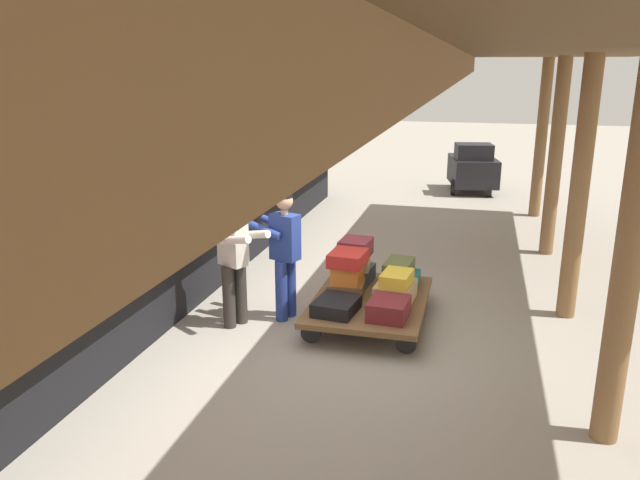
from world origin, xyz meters
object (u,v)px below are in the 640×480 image
object	(u,v)px
suitcase_orange_carryall	(348,273)
suitcase_teal_softside	(401,279)
suitcase_olive_duffel	(399,267)
suitcase_maroon_trunk	(389,309)
porter_in_overalls	(284,251)
suitcase_tan_vintage	(395,292)
suitcase_slate_roller	(355,274)
baggage_tug	(473,168)
suitcase_cream_canvas	(357,261)
suitcase_yellow_case	(397,278)
suitcase_black_hardshell	(336,306)
luggage_cart	(370,301)
suitcase_red_plastic	(348,258)
train_car	(80,162)
suitcase_brown_leather	(346,289)
porter_by_door	(234,257)
suitcase_burgundy_valise	(356,248)

from	to	relation	value
suitcase_orange_carryall	suitcase_teal_softside	bearing A→B (deg)	-138.47
suitcase_teal_softside	suitcase_olive_duffel	bearing A→B (deg)	-30.86
suitcase_maroon_trunk	porter_in_overalls	world-z (taller)	porter_in_overalls
suitcase_tan_vintage	suitcase_orange_carryall	world-z (taller)	suitcase_orange_carryall
suitcase_slate_roller	porter_in_overalls	xyz separation A→B (m)	(0.79, 0.74, 0.49)
suitcase_teal_softside	baggage_tug	xyz separation A→B (m)	(-0.78, -8.52, 0.22)
suitcase_cream_canvas	suitcase_yellow_case	size ratio (longest dim) A/B	1.07
suitcase_maroon_trunk	suitcase_teal_softside	distance (m)	1.14
suitcase_slate_roller	suitcase_olive_duffel	size ratio (longest dim) A/B	0.96
suitcase_black_hardshell	suitcase_slate_roller	world-z (taller)	suitcase_slate_roller
suitcase_teal_softside	suitcase_tan_vintage	bearing A→B (deg)	90.00
luggage_cart	suitcase_black_hardshell	distance (m)	0.67
suitcase_teal_softside	suitcase_red_plastic	size ratio (longest dim) A/B	1.02
suitcase_orange_carryall	suitcase_red_plastic	world-z (taller)	suitcase_red_plastic
suitcase_olive_duffel	train_car	bearing A→B (deg)	16.97
porter_in_overalls	suitcase_cream_canvas	bearing A→B (deg)	-139.09
suitcase_brown_leather	porter_by_door	distance (m)	1.52
suitcase_tan_vintage	train_car	bearing A→B (deg)	8.81
suitcase_maroon_trunk	train_car	bearing A→B (deg)	0.73
train_car	suitcase_slate_roller	size ratio (longest dim) A/B	32.30
baggage_tug	suitcase_brown_leather	bearing A→B (deg)	81.05
porter_in_overalls	suitcase_burgundy_valise	bearing A→B (deg)	-139.01
suitcase_maroon_trunk	porter_by_door	xyz separation A→B (m)	(1.97, -0.01, 0.49)
suitcase_cream_canvas	suitcase_orange_carryall	distance (m)	0.54
train_car	suitcase_maroon_trunk	distance (m)	4.34
suitcase_black_hardshell	suitcase_orange_carryall	xyz separation A→B (m)	(-0.02, -0.58, 0.23)
suitcase_cream_canvas	suitcase_yellow_case	xyz separation A→B (m)	(-0.63, 0.59, 0.01)
suitcase_cream_canvas	porter_by_door	distance (m)	1.78
porter_in_overalls	porter_by_door	size ratio (longest dim) A/B	1.00
suitcase_maroon_trunk	suitcase_teal_softside	xyz separation A→B (m)	(0.00, -1.14, -0.02)
suitcase_yellow_case	suitcase_maroon_trunk	bearing A→B (deg)	87.93
suitcase_orange_carryall	porter_by_door	size ratio (longest dim) A/B	0.27
suitcase_yellow_case	baggage_tug	world-z (taller)	baggage_tug
suitcase_slate_roller	suitcase_yellow_case	xyz separation A→B (m)	(-0.67, 0.61, 0.21)
suitcase_maroon_trunk	suitcase_cream_canvas	world-z (taller)	suitcase_cream_canvas
suitcase_slate_roller	suitcase_yellow_case	size ratio (longest dim) A/B	1.09
suitcase_teal_softside	suitcase_brown_leather	world-z (taller)	suitcase_brown_leather
suitcase_maroon_trunk	suitcase_red_plastic	world-z (taller)	suitcase_red_plastic
suitcase_black_hardshell	suitcase_red_plastic	world-z (taller)	suitcase_red_plastic
suitcase_brown_leather	baggage_tug	world-z (taller)	baggage_tug
train_car	baggage_tug	size ratio (longest dim) A/B	9.20
suitcase_burgundy_valise	baggage_tug	bearing A→B (deg)	-99.40
suitcase_maroon_trunk	suitcase_yellow_case	xyz separation A→B (m)	(-0.02, -0.53, 0.21)
train_car	luggage_cart	size ratio (longest dim) A/B	8.30
suitcase_teal_softside	suitcase_burgundy_valise	size ratio (longest dim) A/B	1.14
suitcase_maroon_trunk	baggage_tug	distance (m)	9.69
suitcase_orange_carryall	suitcase_red_plastic	size ratio (longest dim) A/B	0.87
suitcase_black_hardshell	suitcase_teal_softside	world-z (taller)	suitcase_teal_softside
suitcase_maroon_trunk	suitcase_olive_duffel	xyz separation A→B (m)	(0.04, -1.16, 0.16)
suitcase_teal_softside	suitcase_burgundy_valise	world-z (taller)	suitcase_burgundy_valise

